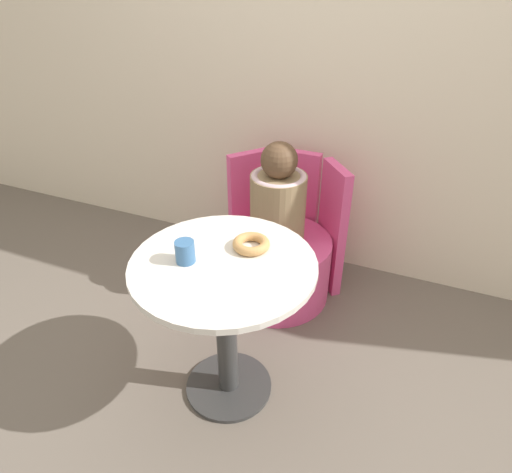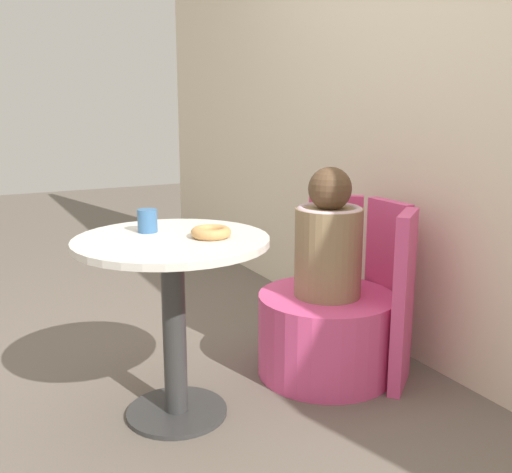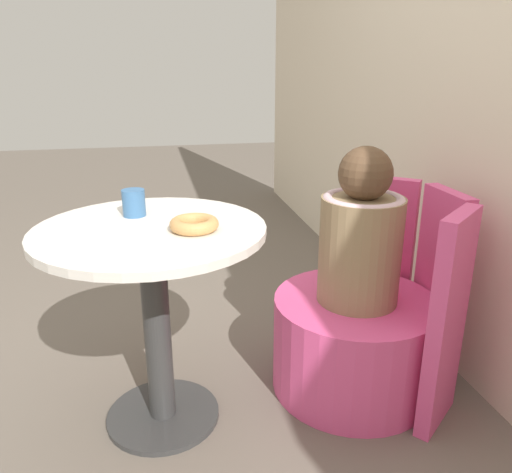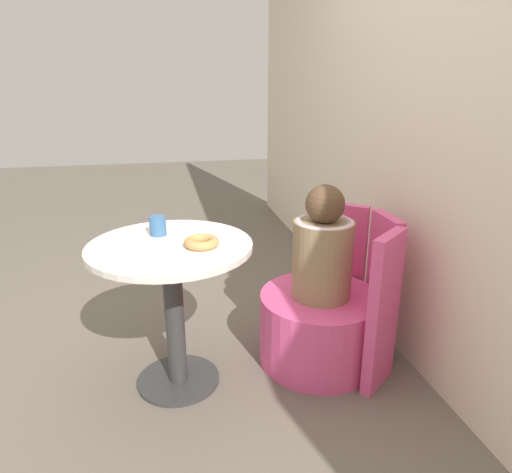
% 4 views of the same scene
% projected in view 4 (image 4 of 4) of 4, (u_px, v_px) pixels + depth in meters
% --- Properties ---
extents(ground_plane, '(12.00, 12.00, 0.00)m').
position_uv_depth(ground_plane, '(183.00, 387.00, 2.06)').
color(ground_plane, '#665B51').
extents(back_wall, '(6.00, 0.06, 2.40)m').
position_uv_depth(back_wall, '(443.00, 108.00, 1.89)').
color(back_wall, beige).
rests_on(back_wall, ground_plane).
extents(round_table, '(0.68, 0.68, 0.67)m').
position_uv_depth(round_table, '(172.00, 283.00, 1.93)').
color(round_table, '#333333').
rests_on(round_table, ground_plane).
extents(tub_chair, '(0.57, 0.57, 0.35)m').
position_uv_depth(tub_chair, '(319.00, 328.00, 2.21)').
color(tub_chair, '#E54C8C').
rests_on(tub_chair, ground_plane).
extents(booth_backrest, '(0.67, 0.25, 0.72)m').
position_uv_depth(booth_backrest, '(367.00, 288.00, 2.19)').
color(booth_backrest, '#E54C8C').
rests_on(booth_backrest, ground_plane).
extents(child_figure, '(0.28, 0.28, 0.53)m').
position_uv_depth(child_figure, '(323.00, 249.00, 2.07)').
color(child_figure, '#937A56').
rests_on(child_figure, tub_chair).
extents(donut, '(0.14, 0.14, 0.04)m').
position_uv_depth(donut, '(201.00, 242.00, 1.84)').
color(donut, tan).
rests_on(donut, round_table).
extents(cup, '(0.07, 0.07, 0.08)m').
position_uv_depth(cup, '(158.00, 226.00, 1.97)').
color(cup, '#386699').
rests_on(cup, round_table).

